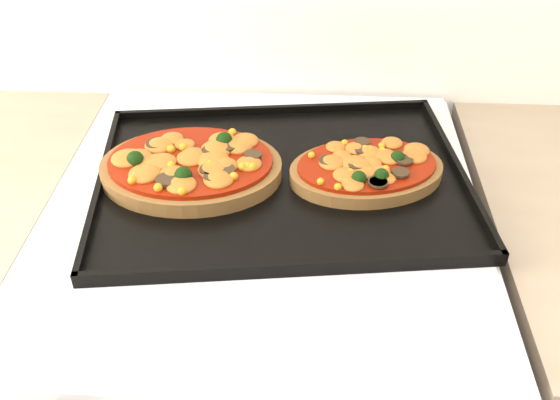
# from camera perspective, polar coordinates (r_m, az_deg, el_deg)

# --- Properties ---
(stove) EXTENTS (0.60, 0.60, 0.91)m
(stove) POSITION_cam_1_polar(r_m,az_deg,el_deg) (1.20, -1.19, -17.14)
(stove) COLOR silver
(stove) RESTS_ON floor
(baking_tray) EXTENTS (0.56, 0.44, 0.02)m
(baking_tray) POSITION_cam_1_polar(r_m,az_deg,el_deg) (0.88, 0.18, 2.10)
(baking_tray) COLOR black
(baking_tray) RESTS_ON stove
(pizza_left) EXTENTS (0.26, 0.20, 0.04)m
(pizza_left) POSITION_cam_1_polar(r_m,az_deg,el_deg) (0.88, -8.14, 3.17)
(pizza_left) COLOR brown
(pizza_left) RESTS_ON baking_tray
(pizza_right) EXTENTS (0.24, 0.19, 0.03)m
(pizza_right) POSITION_cam_1_polar(r_m,az_deg,el_deg) (0.88, 7.91, 2.87)
(pizza_right) COLOR brown
(pizza_right) RESTS_ON baking_tray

